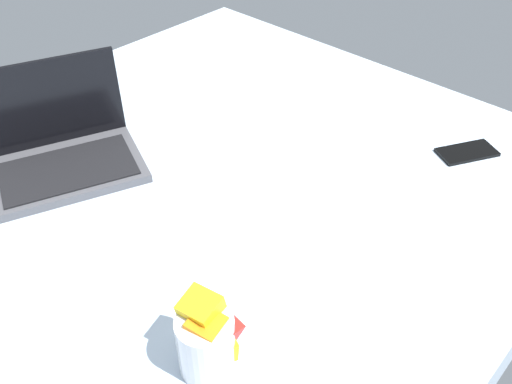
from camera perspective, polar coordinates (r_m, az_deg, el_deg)
name	(u,v)px	position (r cm, az deg, el deg)	size (l,w,h in cm)	color
bed_mattress	(158,239)	(124.31, -10.13, -4.84)	(180.00, 140.00, 18.00)	silver
laptop	(62,150)	(133.06, -19.50, 4.10)	(39.20, 33.65, 23.00)	#4C4C51
snack_cup	(207,340)	(86.73, -5.06, -15.07)	(9.65, 9.58, 13.78)	silver
cell_phone	(467,152)	(141.17, 21.06, 3.88)	(6.80, 14.00, 0.80)	black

